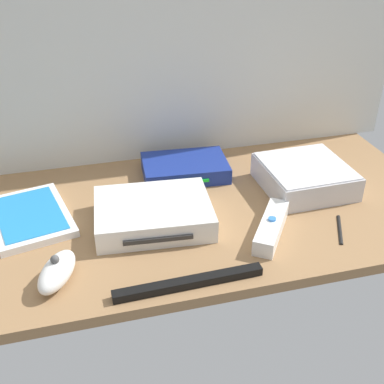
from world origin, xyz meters
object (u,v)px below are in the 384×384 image
Objects in this scene: game_case at (30,217)px; remote_wand at (271,227)px; remote_nunchuk at (57,271)px; game_console at (153,213)px; network_router at (185,168)px; mini_computer at (305,176)px; sensor_bar at (189,283)px; stylus_pen at (340,229)px.

game_case is 44.78cm from remote_wand.
remote_nunchuk reaches higher than remote_wand.
game_case is (-22.20, 6.95, -1.44)cm from game_console.
remote_wand is (9.66, -25.14, -0.19)cm from network_router.
remote_nunchuk is at bearing -140.67° from game_console.
game_console is 1.18× the size of network_router.
mini_computer reaches higher than sensor_bar.
stylus_pen is at bearing -91.41° from mini_computer.
sensor_bar is (-17.70, -9.71, -0.81)cm from remote_wand.
game_console is 1.28× the size of mini_computer.
remote_wand is at bearing -32.90° from game_case.
game_console reaches higher than remote_wand.
remote_wand is (-12.97, -13.67, -1.13)cm from mini_computer.
remote_nunchuk reaches higher than stylus_pen.
sensor_bar is (19.63, -6.26, -1.34)cm from remote_nunchuk.
remote_wand is (19.78, -8.60, -0.69)cm from game_console.
sensor_bar is (-8.05, -34.85, -1.00)cm from network_router.
game_console reaches higher than sensor_bar.
remote_wand reaches higher than game_case.
stylus_pen is (49.92, 1.25, -1.69)cm from remote_nunchuk.
stylus_pen is at bearing 12.47° from sensor_bar.
network_router is at bearing 3.95° from game_case.
network_router is at bearing 75.53° from sensor_bar.
remote_wand reaches higher than stylus_pen.
mini_computer is (32.75, 5.08, 0.44)cm from game_console.
game_case is at bearing 178.04° from mini_computer.
network_router and remote_wand have the same top height.
game_console is 2.04× the size of remote_nunchuk.
game_console reaches higher than network_router.
remote_nunchuk reaches higher than network_router.
remote_wand is 0.59× the size of sensor_bar.
game_console is 33.15cm from mini_computer.
game_case is 1.51× the size of remote_wand.
network_router is at bearing 129.12° from stylus_pen.
mini_computer is 55.02cm from game_case.
sensor_bar is 31.20cm from stylus_pen.
remote_nunchuk is at bearing -161.20° from mini_computer.
mini_computer is 0.81× the size of game_case.
game_console is 34.17cm from stylus_pen.
sensor_bar is at bearing -116.98° from remote_wand.
remote_nunchuk is (-37.34, -3.45, 0.53)cm from remote_wand.
remote_wand is at bearing -133.49° from mini_computer.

